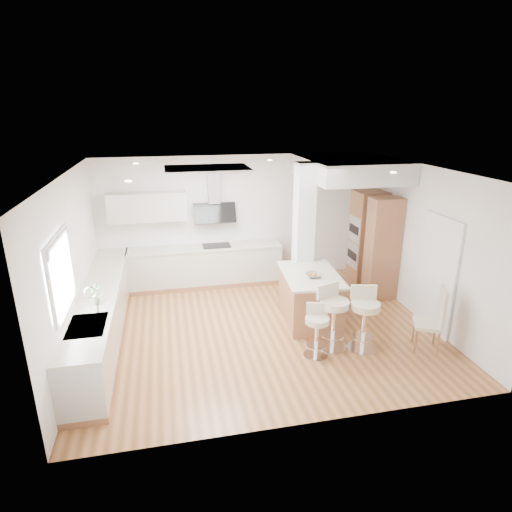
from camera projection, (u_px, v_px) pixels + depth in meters
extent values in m
plane|color=#AE7140|center=(261.00, 328.00, 7.66)|extent=(6.00, 6.00, 0.00)
cube|color=silver|center=(261.00, 328.00, 7.66)|extent=(6.00, 5.00, 0.02)
cube|color=white|center=(237.00, 219.00, 9.51)|extent=(6.00, 0.04, 2.80)
cube|color=white|center=(72.00, 268.00, 6.61)|extent=(0.04, 5.00, 2.80)
cube|color=white|center=(422.00, 244.00, 7.79)|extent=(0.04, 5.00, 2.80)
cube|color=white|center=(207.00, 169.00, 7.14)|extent=(1.40, 0.95, 0.05)
cube|color=white|center=(207.00, 170.00, 7.15)|extent=(1.25, 0.80, 0.03)
cylinder|color=beige|center=(136.00, 164.00, 7.73)|extent=(0.10, 0.10, 0.02)
cylinder|color=beige|center=(128.00, 181.00, 5.89)|extent=(0.10, 0.10, 0.02)
cylinder|color=beige|center=(270.00, 160.00, 8.23)|extent=(0.10, 0.10, 0.02)
cylinder|color=beige|center=(353.00, 161.00, 8.06)|extent=(0.10, 0.10, 0.02)
cylinder|color=beige|center=(393.00, 172.00, 6.68)|extent=(0.10, 0.10, 0.02)
cube|color=white|center=(60.00, 274.00, 5.70)|extent=(0.03, 1.15, 0.95)
cube|color=white|center=(55.00, 237.00, 5.54)|extent=(0.04, 1.28, 0.06)
cube|color=white|center=(67.00, 308.00, 5.87)|extent=(0.04, 1.28, 0.06)
cube|color=white|center=(50.00, 292.00, 5.14)|extent=(0.04, 0.06, 0.95)
cube|color=white|center=(70.00, 259.00, 6.27)|extent=(0.04, 0.06, 0.95)
cube|color=#9B9DA2|center=(57.00, 243.00, 5.56)|extent=(0.03, 1.18, 0.14)
cube|color=#4C453C|center=(438.00, 276.00, 7.37)|extent=(0.02, 0.90, 2.00)
cube|color=white|center=(437.00, 276.00, 7.36)|extent=(0.05, 1.00, 2.10)
cube|color=#9E6843|center=(105.00, 335.00, 7.34)|extent=(0.60, 4.50, 0.10)
cube|color=beige|center=(102.00, 312.00, 7.20)|extent=(0.60, 4.50, 0.76)
cube|color=beige|center=(99.00, 291.00, 7.07)|extent=(0.63, 4.50, 0.04)
cube|color=#B1B1B5|center=(87.00, 326.00, 5.91)|extent=(0.50, 0.75, 0.02)
cube|color=#B1B1B5|center=(85.00, 335.00, 5.76)|extent=(0.40, 0.34, 0.10)
cube|color=#B1B1B5|center=(89.00, 323.00, 6.09)|extent=(0.40, 0.34, 0.10)
cylinder|color=white|center=(97.00, 303.00, 6.15)|extent=(0.02, 0.02, 0.36)
torus|color=white|center=(91.00, 292.00, 6.07)|extent=(0.18, 0.02, 0.18)
imported|color=#498F49|center=(96.00, 295.00, 6.46)|extent=(0.17, 0.12, 0.33)
cube|color=#9E6843|center=(207.00, 283.00, 9.53)|extent=(3.30, 0.60, 0.10)
cube|color=beige|center=(206.00, 265.00, 9.38)|extent=(3.30, 0.60, 0.76)
cube|color=beige|center=(205.00, 247.00, 9.25)|extent=(3.33, 0.63, 0.04)
cube|color=black|center=(217.00, 246.00, 9.29)|extent=(0.60, 0.40, 0.01)
cube|color=beige|center=(147.00, 207.00, 8.84)|extent=(1.60, 0.34, 0.60)
cube|color=#B1B1B5|center=(214.00, 187.00, 9.07)|extent=(0.25, 0.18, 0.70)
cube|color=black|center=(215.00, 213.00, 9.18)|extent=(0.90, 0.26, 0.44)
cube|color=white|center=(303.00, 235.00, 8.28)|extent=(0.35, 0.35, 2.80)
cube|color=silver|center=(349.00, 168.00, 8.51)|extent=(1.78, 2.20, 0.40)
cube|color=#9E6843|center=(367.00, 239.00, 9.23)|extent=(0.62, 0.62, 2.10)
cube|color=#9E6843|center=(382.00, 249.00, 8.58)|extent=(0.62, 0.40, 2.10)
cube|color=#B1B1B5|center=(354.00, 229.00, 9.09)|extent=(0.02, 0.55, 0.55)
cube|color=#B1B1B5|center=(352.00, 255.00, 9.28)|extent=(0.02, 0.55, 0.55)
cube|color=black|center=(354.00, 229.00, 9.08)|extent=(0.01, 0.45, 0.18)
cube|color=black|center=(352.00, 255.00, 9.27)|extent=(0.01, 0.45, 0.18)
cube|color=#9E6843|center=(310.00, 298.00, 7.86)|extent=(1.02, 1.48, 0.87)
cube|color=beige|center=(311.00, 275.00, 7.72)|extent=(1.11, 1.57, 0.04)
imported|color=gray|center=(313.00, 275.00, 7.56)|extent=(0.28, 0.28, 0.06)
sphere|color=#D86019|center=(315.00, 275.00, 7.56)|extent=(0.08, 0.08, 0.07)
sphere|color=#D86019|center=(310.00, 275.00, 7.57)|extent=(0.08, 0.08, 0.07)
sphere|color=olive|center=(314.00, 276.00, 7.52)|extent=(0.08, 0.08, 0.07)
cylinder|color=white|center=(315.00, 355.00, 6.80)|extent=(0.48, 0.48, 0.03)
cylinder|color=white|center=(316.00, 339.00, 6.70)|extent=(0.08, 0.08, 0.58)
cylinder|color=white|center=(316.00, 345.00, 6.74)|extent=(0.37, 0.37, 0.01)
cylinder|color=beige|center=(317.00, 320.00, 6.60)|extent=(0.46, 0.46, 0.09)
cube|color=beige|center=(317.00, 308.00, 6.69)|extent=(0.34, 0.14, 0.20)
cylinder|color=white|center=(332.00, 347.00, 7.04)|extent=(0.62, 0.62, 0.03)
cylinder|color=white|center=(333.00, 327.00, 6.92)|extent=(0.10, 0.10, 0.72)
cylinder|color=white|center=(333.00, 335.00, 6.97)|extent=(0.48, 0.48, 0.02)
cylinder|color=beige|center=(335.00, 304.00, 6.78)|extent=(0.59, 0.59, 0.11)
cube|color=beige|center=(328.00, 290.00, 6.87)|extent=(0.42, 0.19, 0.24)
cylinder|color=white|center=(361.00, 349.00, 6.99)|extent=(0.57, 0.57, 0.03)
cylinder|color=white|center=(363.00, 329.00, 6.87)|extent=(0.09, 0.09, 0.71)
cylinder|color=white|center=(363.00, 337.00, 6.91)|extent=(0.44, 0.44, 0.02)
cylinder|color=beige|center=(365.00, 306.00, 6.73)|extent=(0.55, 0.55, 0.11)
cube|color=beige|center=(364.00, 292.00, 6.85)|extent=(0.42, 0.14, 0.24)
cube|color=beige|center=(427.00, 324.00, 6.89)|extent=(0.55, 0.55, 0.06)
cube|color=beige|center=(442.00, 308.00, 6.75)|extent=(0.20, 0.37, 0.67)
cylinder|color=#9E6843|center=(416.00, 341.00, 6.85)|extent=(0.04, 0.04, 0.41)
cylinder|color=#9E6843|center=(413.00, 331.00, 7.15)|extent=(0.04, 0.04, 0.41)
cylinder|color=#9E6843|center=(438.00, 344.00, 6.78)|extent=(0.04, 0.04, 0.41)
cylinder|color=#9E6843|center=(435.00, 333.00, 7.09)|extent=(0.04, 0.04, 0.41)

